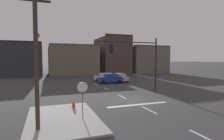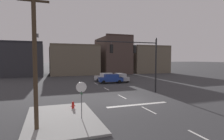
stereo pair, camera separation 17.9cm
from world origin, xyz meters
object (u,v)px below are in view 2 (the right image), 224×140
utility_pole (35,49)px  car_lot_farside (106,77)px  car_lot_middle (121,77)px  car_lot_nearside (111,78)px  signal_mast_near_side (140,56)px  stop_sign (81,91)px  fire_hydrant (73,106)px

utility_pole → car_lot_farside: bearing=62.6°
car_lot_middle → car_lot_nearside: bearing=-150.7°
car_lot_middle → signal_mast_near_side: bearing=-100.6°
signal_mast_near_side → stop_sign: (-8.97, -7.88, -2.72)m
signal_mast_near_side → fire_hydrant: signal_mast_near_side is taller
stop_sign → fire_hydrant: stop_sign is taller
stop_sign → utility_pole: bearing=-163.0°
car_lot_middle → car_lot_farside: bearing=144.2°
car_lot_nearside → car_lot_middle: 2.89m
signal_mast_near_side → car_lot_farside: size_ratio=1.75×
signal_mast_near_side → fire_hydrant: bearing=-152.1°
signal_mast_near_side → car_lot_middle: size_ratio=1.84×
stop_sign → car_lot_middle: size_ratio=0.63×
stop_sign → car_lot_nearside: bearing=64.8°
signal_mast_near_side → car_lot_nearside: (-0.26, 10.65, -4.01)m
car_lot_farside → fire_hydrant: (-8.96, -18.74, -0.53)m
car_lot_nearside → car_lot_middle: size_ratio=1.03×
stop_sign → car_lot_nearside: size_ratio=0.62×
signal_mast_near_side → car_lot_farside: bearing=91.0°
signal_mast_near_side → car_lot_middle: (2.27, 12.07, -4.01)m
stop_sign → car_lot_middle: stop_sign is taller
car_lot_middle → fire_hydrant: size_ratio=5.97×
car_lot_farside → utility_pole: utility_pole is taller
car_lot_nearside → utility_pole: 23.08m
car_lot_nearside → stop_sign: bearing=-115.2°
signal_mast_near_side → utility_pole: bearing=-143.7°
signal_mast_near_side → car_lot_nearside: signal_mast_near_side is taller
fire_hydrant → car_lot_farside: bearing=64.5°
signal_mast_near_side → car_lot_middle: signal_mast_near_side is taller
car_lot_nearside → fire_hydrant: bearing=-119.9°
car_lot_farside → stop_sign: bearing=-111.9°
car_lot_farside → utility_pole: (-11.72, -22.66, 4.22)m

